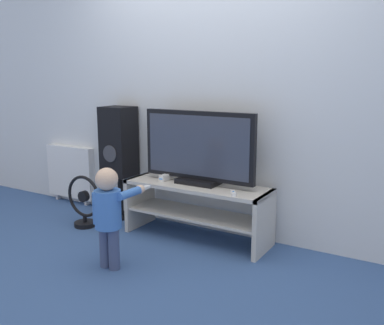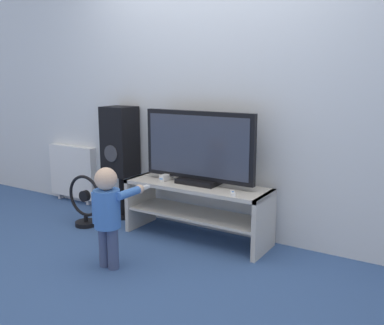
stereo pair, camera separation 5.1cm
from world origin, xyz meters
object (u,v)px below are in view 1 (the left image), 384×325
(child, at_px, (109,210))
(speaker_tower, at_px, (119,145))
(television, at_px, (198,149))
(radiator, at_px, (71,172))
(game_console, at_px, (167,177))
(floor_fan, at_px, (84,203))
(remote_primary, at_px, (233,193))

(child, bearing_deg, speaker_tower, 126.82)
(television, bearing_deg, radiator, 173.51)
(speaker_tower, bearing_deg, game_console, -9.61)
(game_console, relative_size, radiator, 0.30)
(speaker_tower, xyz_separation_m, floor_fan, (-0.11, -0.38, -0.50))
(child, bearing_deg, television, 73.58)
(television, relative_size, game_console, 5.31)
(game_console, bearing_deg, remote_primary, -10.48)
(television, bearing_deg, remote_primary, -20.57)
(speaker_tower, relative_size, radiator, 1.71)
(child, relative_size, floor_fan, 1.54)
(game_console, bearing_deg, floor_fan, -159.59)
(speaker_tower, distance_m, floor_fan, 0.64)
(child, bearing_deg, game_console, 94.03)
(television, xyz_separation_m, radiator, (-1.72, 0.20, -0.44))
(television, xyz_separation_m, floor_fan, (-1.04, -0.29, -0.56))
(child, distance_m, radiator, 1.80)
(floor_fan, relative_size, radiator, 0.76)
(remote_primary, height_order, speaker_tower, speaker_tower)
(game_console, height_order, child, child)
(remote_primary, bearing_deg, child, -133.34)
(television, bearing_deg, speaker_tower, 174.68)
(game_console, height_order, floor_fan, game_console)
(television, height_order, floor_fan, television)
(floor_fan, xyz_separation_m, radiator, (-0.68, 0.49, 0.12))
(child, height_order, speaker_tower, speaker_tower)
(television, height_order, remote_primary, television)
(remote_primary, bearing_deg, radiator, 170.75)
(television, distance_m, radiator, 1.79)
(radiator, bearing_deg, speaker_tower, -7.87)
(game_console, distance_m, radiator, 1.45)
(remote_primary, distance_m, child, 0.94)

